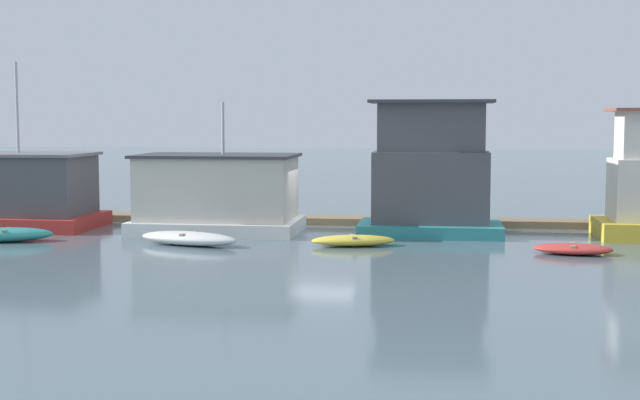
{
  "coord_description": "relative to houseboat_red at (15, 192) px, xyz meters",
  "views": [
    {
      "loc": [
        4.66,
        -35.26,
        4.58
      ],
      "look_at": [
        0.0,
        -1.0,
        1.4
      ],
      "focal_mm": 50.0,
      "sensor_mm": 36.0,
      "label": 1
    }
  ],
  "objects": [
    {
      "name": "dock_walkway",
      "position": [
        13.01,
        3.23,
        -1.34
      ],
      "size": [
        42.4,
        1.5,
        0.3
      ],
      "primitive_type": "cube",
      "color": "#846B4C",
      "rests_on": "ground_plane"
    },
    {
      "name": "mooring_post_near_right",
      "position": [
        18.41,
        2.23,
        -0.85
      ],
      "size": [
        0.21,
        0.21,
        1.28
      ],
      "primitive_type": "cylinder",
      "color": "brown",
      "rests_on": "ground_plane"
    },
    {
      "name": "houseboat_white",
      "position": [
        8.79,
        -0.32,
        0.03
      ],
      "size": [
        6.58,
        4.13,
        5.23
      ],
      "color": "white",
      "rests_on": "ground_plane"
    },
    {
      "name": "dinghy_white",
      "position": [
        8.64,
        -4.01,
        -1.25
      ],
      "size": [
        4.13,
        2.3,
        0.49
      ],
      "color": "white",
      "rests_on": "ground_plane"
    },
    {
      "name": "dinghy_red",
      "position": [
        22.13,
        -4.34,
        -1.31
      ],
      "size": [
        2.76,
        1.6,
        0.36
      ],
      "color": "red",
      "rests_on": "ground_plane"
    },
    {
      "name": "houseboat_red",
      "position": [
        0.0,
        0.0,
        0.0
      ],
      "size": [
        6.88,
        4.19,
        6.9
      ],
      "color": "red",
      "rests_on": "ground_plane"
    },
    {
      "name": "ground_plane",
      "position": [
        13.01,
        0.22,
        -1.49
      ],
      "size": [
        200.0,
        200.0,
        0.0
      ],
      "primitive_type": "plane",
      "color": "slate"
    },
    {
      "name": "dinghy_yellow",
      "position": [
        14.57,
        -3.44,
        -1.29
      ],
      "size": [
        3.18,
        1.73,
        0.4
      ],
      "color": "yellow",
      "rests_on": "ground_plane"
    },
    {
      "name": "mooring_post_far_left",
      "position": [
        6.99,
        2.23,
        -0.74
      ],
      "size": [
        0.23,
        0.23,
        1.5
      ],
      "primitive_type": "cylinder",
      "color": "brown",
      "rests_on": "ground_plane"
    },
    {
      "name": "houseboat_teal",
      "position": [
        17.28,
        0.1,
        0.85
      ],
      "size": [
        5.58,
        3.38,
        5.29
      ],
      "color": "teal",
      "rests_on": "ground_plane"
    },
    {
      "name": "dinghy_teal",
      "position": [
        1.65,
        -4.06,
        -1.23
      ],
      "size": [
        3.59,
        2.11,
        0.53
      ],
      "color": "teal",
      "rests_on": "ground_plane"
    }
  ]
}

